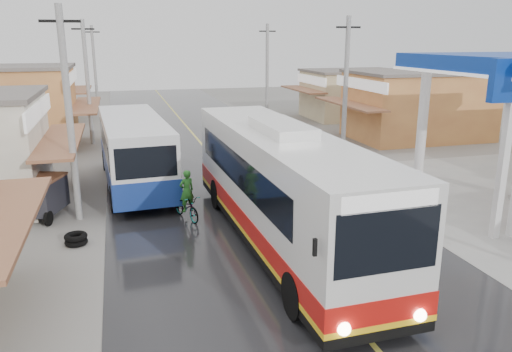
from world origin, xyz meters
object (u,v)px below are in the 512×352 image
object	(u,v)px
coach_bus	(280,186)
tyre_stack	(76,239)
cyclist	(187,203)
second_bus	(134,150)
tricycle_near	(42,195)

from	to	relation	value
coach_bus	tyre_stack	xyz separation A→B (m)	(-6.76, 1.68, -1.82)
cyclist	tyre_stack	xyz separation A→B (m)	(-4.01, -1.46, -0.47)
cyclist	tyre_stack	distance (m)	4.29
second_bus	tricycle_near	bearing A→B (deg)	-140.31
tricycle_near	tyre_stack	world-z (taller)	tricycle_near
second_bus	cyclist	bearing A→B (deg)	-74.98
tricycle_near	tyre_stack	distance (m)	3.53
second_bus	tyre_stack	size ratio (longest dim) A/B	12.91
coach_bus	second_bus	xyz separation A→B (m)	(-4.46, 8.28, -0.25)
coach_bus	tricycle_near	size ratio (longest dim) A/B	5.51
cyclist	tyre_stack	size ratio (longest dim) A/B	2.61
coach_bus	second_bus	size ratio (longest dim) A/B	1.35
cyclist	tricycle_near	bearing A→B (deg)	142.88
cyclist	tricycle_near	world-z (taller)	cyclist
second_bus	tricycle_near	world-z (taller)	second_bus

